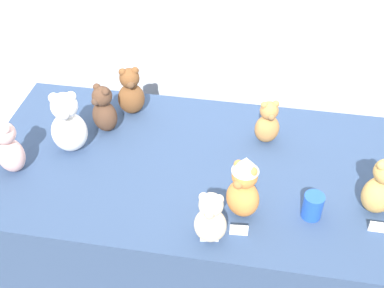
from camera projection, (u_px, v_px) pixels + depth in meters
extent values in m
cube|color=navy|center=(192.00, 222.00, 2.44)|extent=(1.87, 0.99, 0.78)
ellipsoid|color=tan|center=(379.00, 195.00, 1.94)|extent=(0.17, 0.16, 0.17)
sphere|color=tan|center=(382.00, 165.00, 1.82)|extent=(0.04, 0.04, 0.04)
ellipsoid|color=white|center=(70.00, 132.00, 2.21)|extent=(0.19, 0.18, 0.20)
sphere|color=white|center=(64.00, 106.00, 2.11)|extent=(0.12, 0.12, 0.12)
sphere|color=white|center=(53.00, 98.00, 2.08)|extent=(0.04, 0.04, 0.04)
sphere|color=white|center=(71.00, 96.00, 2.09)|extent=(0.04, 0.04, 0.04)
sphere|color=#B4B3AF|center=(64.00, 115.00, 2.08)|extent=(0.05, 0.05, 0.05)
ellipsoid|color=#4C3323|center=(105.00, 116.00, 2.32)|extent=(0.16, 0.16, 0.16)
sphere|color=#4C3323|center=(102.00, 96.00, 2.25)|extent=(0.09, 0.09, 0.09)
sphere|color=#4C3323|center=(97.00, 87.00, 2.24)|extent=(0.04, 0.04, 0.04)
sphere|color=#4C3323|center=(105.00, 92.00, 2.21)|extent=(0.04, 0.04, 0.04)
sphere|color=#412E23|center=(96.00, 102.00, 2.23)|extent=(0.04, 0.04, 0.04)
ellipsoid|color=beige|center=(11.00, 155.00, 2.11)|extent=(0.17, 0.16, 0.16)
sphere|color=beige|center=(4.00, 133.00, 2.04)|extent=(0.10, 0.10, 0.10)
sphere|color=beige|center=(6.00, 129.00, 2.00)|extent=(0.04, 0.04, 0.04)
ellipsoid|color=beige|center=(210.00, 225.00, 1.83)|extent=(0.12, 0.10, 0.15)
sphere|color=beige|center=(211.00, 205.00, 1.76)|extent=(0.09, 0.09, 0.09)
sphere|color=beige|center=(203.00, 197.00, 1.74)|extent=(0.03, 0.03, 0.03)
sphere|color=beige|center=(219.00, 199.00, 1.73)|extent=(0.03, 0.03, 0.03)
sphere|color=#ABA08A|center=(209.00, 214.00, 1.74)|extent=(0.04, 0.04, 0.04)
ellipsoid|color=#B27A42|center=(267.00, 129.00, 2.27)|extent=(0.14, 0.13, 0.14)
sphere|color=#B27A42|center=(269.00, 110.00, 2.20)|extent=(0.08, 0.08, 0.08)
sphere|color=#B27A42|center=(264.00, 105.00, 2.17)|extent=(0.03, 0.03, 0.03)
sphere|color=#B27A42|center=(276.00, 104.00, 2.18)|extent=(0.03, 0.03, 0.03)
sphere|color=olive|center=(271.00, 117.00, 2.18)|extent=(0.04, 0.04, 0.04)
ellipsoid|color=brown|center=(131.00, 99.00, 2.43)|extent=(0.16, 0.15, 0.16)
sphere|color=brown|center=(129.00, 78.00, 2.35)|extent=(0.10, 0.10, 0.10)
sphere|color=brown|center=(122.00, 72.00, 2.32)|extent=(0.04, 0.04, 0.04)
sphere|color=brown|center=(135.00, 71.00, 2.33)|extent=(0.04, 0.04, 0.04)
sphere|color=brown|center=(131.00, 84.00, 2.32)|extent=(0.04, 0.04, 0.04)
ellipsoid|color=#D17F3D|center=(243.00, 198.00, 1.92)|extent=(0.17, 0.16, 0.17)
sphere|color=#D17F3D|center=(245.00, 176.00, 1.84)|extent=(0.10, 0.10, 0.10)
sphere|color=#D17F3D|center=(239.00, 165.00, 1.83)|extent=(0.04, 0.04, 0.04)
sphere|color=#D17F3D|center=(253.00, 172.00, 1.80)|extent=(0.04, 0.04, 0.04)
sphere|color=#A06536|center=(238.00, 184.00, 1.82)|extent=(0.04, 0.04, 0.04)
cone|color=silver|center=(246.00, 164.00, 1.80)|extent=(0.10, 0.10, 0.06)
cylinder|color=blue|center=(313.00, 206.00, 1.93)|extent=(0.08, 0.08, 0.11)
cube|color=white|center=(209.00, 237.00, 1.85)|extent=(0.07, 0.02, 0.05)
cube|color=white|center=(378.00, 227.00, 1.89)|extent=(0.07, 0.01, 0.05)
cube|color=white|center=(239.00, 230.00, 1.88)|extent=(0.07, 0.01, 0.05)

